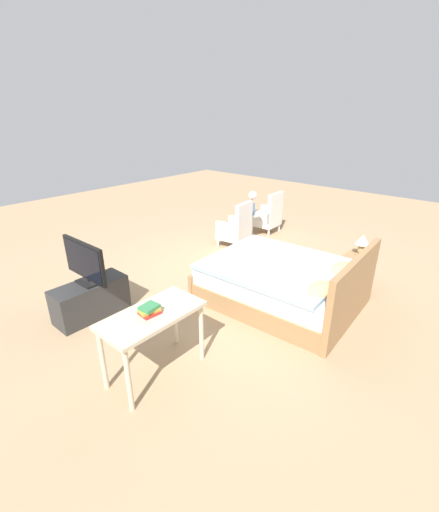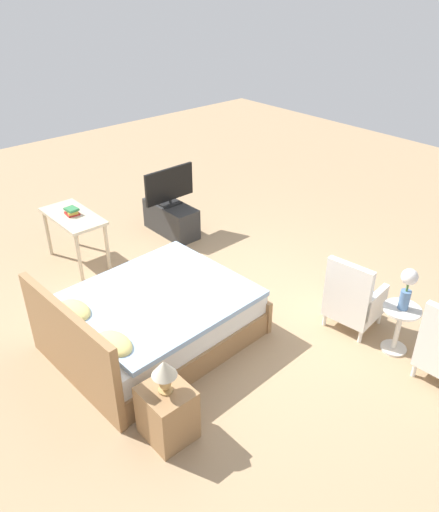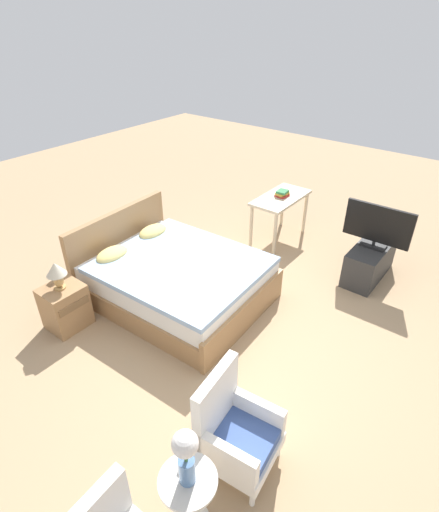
{
  "view_description": "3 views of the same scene",
  "coord_description": "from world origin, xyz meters",
  "px_view_note": "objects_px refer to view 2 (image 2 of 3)",
  "views": [
    {
      "loc": [
        3.95,
        3.1,
        2.56
      ],
      "look_at": [
        0.38,
        0.02,
        0.55
      ],
      "focal_mm": 24.0,
      "sensor_mm": 36.0,
      "label": 1
    },
    {
      "loc": [
        -3.68,
        3.29,
        3.67
      ],
      "look_at": [
        0.04,
        -0.01,
        0.76
      ],
      "focal_mm": 35.0,
      "sensor_mm": 36.0,
      "label": 2
    },
    {
      "loc": [
        -2.79,
        -2.0,
        3.18
      ],
      "look_at": [
        0.17,
        0.32,
        0.83
      ],
      "focal_mm": 28.0,
      "sensor_mm": 36.0,
      "label": 3
    }
  ],
  "objects_px": {
    "tv_flatscreen": "(169,186)",
    "vanity_desk": "(74,222)",
    "tv_stand": "(171,219)",
    "armchair_by_window_right": "(353,300)",
    "side_table": "(399,324)",
    "bed": "(151,320)",
    "table_lamp": "(164,372)",
    "book_stack": "(72,211)",
    "nightstand": "(167,413)",
    "flower_vase": "(408,285)"
  },
  "relations": [
    {
      "from": "side_table",
      "to": "book_stack",
      "type": "distance_m",
      "value": 4.38
    },
    {
      "from": "bed",
      "to": "table_lamp",
      "type": "height_order",
      "value": "bed"
    },
    {
      "from": "tv_stand",
      "to": "tv_flatscreen",
      "type": "distance_m",
      "value": 0.54
    },
    {
      "from": "nightstand",
      "to": "tv_stand",
      "type": "xyz_separation_m",
      "value": [
        3.14,
        -2.39,
        -0.03
      ]
    },
    {
      "from": "armchair_by_window_right",
      "to": "table_lamp",
      "type": "relative_size",
      "value": 2.79
    },
    {
      "from": "tv_stand",
      "to": "tv_flatscreen",
      "type": "xyz_separation_m",
      "value": [
        0.0,
        0.0,
        0.54
      ]
    },
    {
      "from": "tv_flatscreen",
      "to": "book_stack",
      "type": "relative_size",
      "value": 4.03
    },
    {
      "from": "side_table",
      "to": "flower_vase",
      "type": "distance_m",
      "value": 0.5
    },
    {
      "from": "armchair_by_window_right",
      "to": "tv_stand",
      "type": "height_order",
      "value": "armchair_by_window_right"
    },
    {
      "from": "armchair_by_window_right",
      "to": "flower_vase",
      "type": "xyz_separation_m",
      "value": [
        -0.57,
        -0.03,
        0.47
      ]
    },
    {
      "from": "flower_vase",
      "to": "nightstand",
      "type": "relative_size",
      "value": 0.89
    },
    {
      "from": "vanity_desk",
      "to": "book_stack",
      "type": "distance_m",
      "value": 0.16
    },
    {
      "from": "armchair_by_window_right",
      "to": "nightstand",
      "type": "relative_size",
      "value": 1.72
    },
    {
      "from": "tv_stand",
      "to": "book_stack",
      "type": "distance_m",
      "value": 1.62
    },
    {
      "from": "side_table",
      "to": "flower_vase",
      "type": "xyz_separation_m",
      "value": [
        0.0,
        0.0,
        0.5
      ]
    },
    {
      "from": "side_table",
      "to": "nightstand",
      "type": "height_order",
      "value": "side_table"
    },
    {
      "from": "bed",
      "to": "book_stack",
      "type": "distance_m",
      "value": 2.22
    },
    {
      "from": "flower_vase",
      "to": "tv_flatscreen",
      "type": "bearing_deg",
      "value": 2.32
    },
    {
      "from": "tv_flatscreen",
      "to": "vanity_desk",
      "type": "bearing_deg",
      "value": 84.45
    },
    {
      "from": "vanity_desk",
      "to": "tv_flatscreen",
      "type": "bearing_deg",
      "value": -95.55
    },
    {
      "from": "side_table",
      "to": "nightstand",
      "type": "distance_m",
      "value": 2.64
    },
    {
      "from": "bed",
      "to": "nightstand",
      "type": "bearing_deg",
      "value": 151.58
    },
    {
      "from": "side_table",
      "to": "tv_stand",
      "type": "xyz_separation_m",
      "value": [
        3.86,
        0.16,
        -0.11
      ]
    },
    {
      "from": "armchair_by_window_right",
      "to": "side_table",
      "type": "bearing_deg",
      "value": -176.68
    },
    {
      "from": "armchair_by_window_right",
      "to": "table_lamp",
      "type": "height_order",
      "value": "armchair_by_window_right"
    },
    {
      "from": "bed",
      "to": "nightstand",
      "type": "height_order",
      "value": "bed"
    },
    {
      "from": "flower_vase",
      "to": "table_lamp",
      "type": "height_order",
      "value": "flower_vase"
    },
    {
      "from": "armchair_by_window_right",
      "to": "side_table",
      "type": "relative_size",
      "value": 1.66
    },
    {
      "from": "armchair_by_window_right",
      "to": "book_stack",
      "type": "relative_size",
      "value": 4.29
    },
    {
      "from": "book_stack",
      "to": "armchair_by_window_right",
      "type": "bearing_deg",
      "value": -154.61
    },
    {
      "from": "table_lamp",
      "to": "book_stack",
      "type": "relative_size",
      "value": 1.54
    },
    {
      "from": "bed",
      "to": "tv_stand",
      "type": "xyz_separation_m",
      "value": [
        1.99,
        -1.76,
        -0.06
      ]
    },
    {
      "from": "armchair_by_window_right",
      "to": "nightstand",
      "type": "distance_m",
      "value": 2.52
    },
    {
      "from": "table_lamp",
      "to": "book_stack",
      "type": "bearing_deg",
      "value": -14.71
    },
    {
      "from": "tv_flatscreen",
      "to": "vanity_desk",
      "type": "height_order",
      "value": "tv_flatscreen"
    },
    {
      "from": "nightstand",
      "to": "tv_stand",
      "type": "height_order",
      "value": "nightstand"
    },
    {
      "from": "flower_vase",
      "to": "book_stack",
      "type": "xyz_separation_m",
      "value": [
        4.03,
        1.67,
        -0.07
      ]
    },
    {
      "from": "vanity_desk",
      "to": "nightstand",
      "type": "bearing_deg",
      "value": 165.32
    },
    {
      "from": "tv_flatscreen",
      "to": "vanity_desk",
      "type": "distance_m",
      "value": 1.54
    },
    {
      "from": "armchair_by_window_right",
      "to": "side_table",
      "type": "distance_m",
      "value": 0.57
    },
    {
      "from": "armchair_by_window_right",
      "to": "tv_flatscreen",
      "type": "xyz_separation_m",
      "value": [
        3.29,
        0.12,
        0.41
      ]
    },
    {
      "from": "flower_vase",
      "to": "vanity_desk",
      "type": "relative_size",
      "value": 0.46
    },
    {
      "from": "tv_flatscreen",
      "to": "tv_stand",
      "type": "bearing_deg",
      "value": -179.26
    },
    {
      "from": "armchair_by_window_right",
      "to": "vanity_desk",
      "type": "bearing_deg",
      "value": 25.6
    },
    {
      "from": "flower_vase",
      "to": "book_stack",
      "type": "height_order",
      "value": "flower_vase"
    },
    {
      "from": "table_lamp",
      "to": "book_stack",
      "type": "height_order",
      "value": "table_lamp"
    },
    {
      "from": "book_stack",
      "to": "table_lamp",
      "type": "bearing_deg",
      "value": 165.29
    },
    {
      "from": "table_lamp",
      "to": "nightstand",
      "type": "bearing_deg",
      "value": -90.0
    },
    {
      "from": "table_lamp",
      "to": "tv_flatscreen",
      "type": "xyz_separation_m",
      "value": [
        3.14,
        -2.39,
        0.04
      ]
    },
    {
      "from": "tv_flatscreen",
      "to": "table_lamp",
      "type": "bearing_deg",
      "value": 142.8
    }
  ]
}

